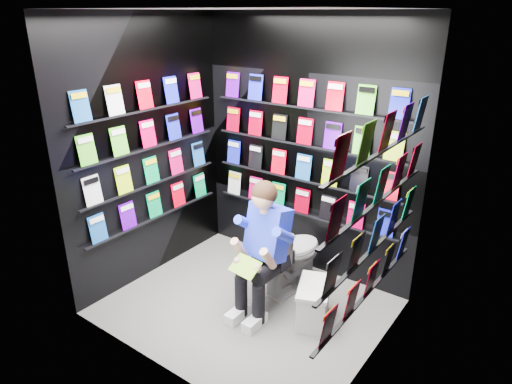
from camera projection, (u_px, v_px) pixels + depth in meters
The scene contains 14 objects.
floor at pixel (246, 307), 4.28m from camera, with size 2.40×2.40×0.00m, color slate.
ceiling at pixel (244, 9), 3.32m from camera, with size 2.40×2.40×0.00m, color white.
wall_back at pixel (306, 149), 4.55m from camera, with size 2.40×0.04×2.60m, color black.
wall_front at pixel (155, 217), 3.05m from camera, with size 2.40×0.04×2.60m, color black.
wall_left at pixel (148, 152), 4.46m from camera, with size 0.04×2.00×2.60m, color black.
wall_right at pixel (383, 211), 3.14m from camera, with size 0.04×2.00×2.60m, color black.
comics_back at pixel (304, 149), 4.53m from camera, with size 2.10×0.06×1.37m, color #C40043, non-canonical shape.
comics_left at pixel (150, 152), 4.44m from camera, with size 0.06×1.70×1.37m, color #C40043, non-canonical shape.
comics_right at pixel (379, 209), 3.16m from camera, with size 0.06×1.70×1.37m, color #C40043, non-canonical shape.
toilet at pixel (290, 254), 4.47m from camera, with size 0.42×0.75×0.73m, color white.
longbox at pixel (313, 304), 4.04m from camera, with size 0.24×0.44×0.33m, color silver.
longbox_lid at pixel (314, 287), 3.97m from camera, with size 0.26×0.46×0.03m, color silver.
reader at pixel (269, 233), 4.04m from camera, with size 0.50×0.73×1.34m, color #1526D9, non-canonical shape.
held_comic at pixel (245, 266), 3.84m from camera, with size 0.27×0.01×0.18m, color green.
Camera 1 is at (2.18, -2.84, 2.58)m, focal length 32.00 mm.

